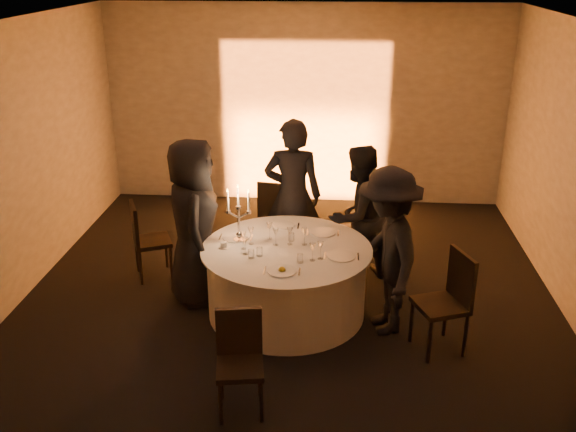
# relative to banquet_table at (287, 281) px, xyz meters

# --- Properties ---
(floor) EXTENTS (7.00, 7.00, 0.00)m
(floor) POSITION_rel_banquet_table_xyz_m (0.00, 0.00, -0.38)
(floor) COLOR black
(floor) RESTS_ON ground
(ceiling) EXTENTS (7.00, 7.00, 0.00)m
(ceiling) POSITION_rel_banquet_table_xyz_m (0.00, 0.00, 2.62)
(ceiling) COLOR white
(ceiling) RESTS_ON wall_back
(wall_back) EXTENTS (7.00, 0.00, 7.00)m
(wall_back) POSITION_rel_banquet_table_xyz_m (0.00, 3.50, 1.12)
(wall_back) COLOR #9F9A94
(wall_back) RESTS_ON floor
(wall_front) EXTENTS (7.00, 0.00, 7.00)m
(wall_front) POSITION_rel_banquet_table_xyz_m (0.00, -3.50, 1.12)
(wall_front) COLOR #9F9A94
(wall_front) RESTS_ON floor
(uplighter_fixture) EXTENTS (0.25, 0.12, 0.10)m
(uplighter_fixture) POSITION_rel_banquet_table_xyz_m (0.00, 3.20, -0.33)
(uplighter_fixture) COLOR black
(uplighter_fixture) RESTS_ON floor
(banquet_table) EXTENTS (1.80, 1.80, 0.77)m
(banquet_table) POSITION_rel_banquet_table_xyz_m (0.00, 0.00, 0.00)
(banquet_table) COLOR black
(banquet_table) RESTS_ON floor
(chair_left) EXTENTS (0.55, 0.55, 0.95)m
(chair_left) POSITION_rel_banquet_table_xyz_m (-1.73, 0.70, 0.15)
(chair_left) COLOR black
(chair_left) RESTS_ON floor
(chair_back_left) EXTENTS (0.49, 0.49, 0.98)m
(chair_back_left) POSITION_rel_banquet_table_xyz_m (-0.26, 1.55, 0.17)
(chair_back_left) COLOR black
(chair_back_left) RESTS_ON floor
(chair_back_right) EXTENTS (0.56, 0.56, 0.92)m
(chair_back_right) POSITION_rel_banquet_table_xyz_m (0.90, 1.26, 0.13)
(chair_back_right) COLOR black
(chair_back_right) RESTS_ON floor
(chair_right) EXTENTS (0.57, 0.57, 1.02)m
(chair_right) POSITION_rel_banquet_table_xyz_m (1.61, -0.55, 0.19)
(chair_right) COLOR black
(chair_right) RESTS_ON floor
(chair_front) EXTENTS (0.45, 0.45, 0.89)m
(chair_front) POSITION_rel_banquet_table_xyz_m (-0.27, -1.57, 0.11)
(chair_front) COLOR black
(chair_front) RESTS_ON floor
(guest_left) EXTENTS (0.78, 1.02, 1.86)m
(guest_left) POSITION_rel_banquet_table_xyz_m (-1.03, 0.24, 0.55)
(guest_left) COLOR black
(guest_left) RESTS_ON floor
(guest_back_left) EXTENTS (0.69, 0.46, 1.89)m
(guest_back_left) POSITION_rel_banquet_table_xyz_m (-0.01, 1.10, 0.56)
(guest_back_left) COLOR black
(guest_back_left) RESTS_ON floor
(guest_back_right) EXTENTS (1.02, 1.01, 1.66)m
(guest_back_right) POSITION_rel_banquet_table_xyz_m (0.75, 0.81, 0.45)
(guest_back_right) COLOR black
(guest_back_right) RESTS_ON floor
(guest_right) EXTENTS (0.88, 1.24, 1.75)m
(guest_right) POSITION_rel_banquet_table_xyz_m (1.03, -0.23, 0.49)
(guest_right) COLOR black
(guest_right) RESTS_ON floor
(plate_left) EXTENTS (0.36, 0.29, 0.01)m
(plate_left) POSITION_rel_banquet_table_xyz_m (-0.57, 0.22, 0.39)
(plate_left) COLOR white
(plate_left) RESTS_ON banquet_table
(plate_back_left) EXTENTS (0.36, 0.25, 0.01)m
(plate_back_left) POSITION_rel_banquet_table_xyz_m (-0.08, 0.58, 0.39)
(plate_back_left) COLOR white
(plate_back_left) RESTS_ON banquet_table
(plate_back_right) EXTENTS (0.35, 0.28, 0.01)m
(plate_back_right) POSITION_rel_banquet_table_xyz_m (0.37, 0.41, 0.39)
(plate_back_right) COLOR white
(plate_back_right) RESTS_ON banquet_table
(plate_right) EXTENTS (0.36, 0.29, 0.01)m
(plate_right) POSITION_rel_banquet_table_xyz_m (0.57, -0.17, 0.39)
(plate_right) COLOR white
(plate_right) RESTS_ON banquet_table
(plate_front) EXTENTS (0.36, 0.28, 0.08)m
(plate_front) POSITION_rel_banquet_table_xyz_m (-0.00, -0.54, 0.40)
(plate_front) COLOR white
(plate_front) RESTS_ON banquet_table
(coffee_cup) EXTENTS (0.11, 0.11, 0.07)m
(coffee_cup) POSITION_rel_banquet_table_xyz_m (-0.66, -0.04, 0.42)
(coffee_cup) COLOR white
(coffee_cup) RESTS_ON banquet_table
(candelabra) EXTENTS (0.27, 0.13, 0.64)m
(candelabra) POSITION_rel_banquet_table_xyz_m (-0.52, 0.14, 0.61)
(candelabra) COLOR silver
(candelabra) RESTS_ON banquet_table
(wine_glass_a) EXTENTS (0.07, 0.07, 0.19)m
(wine_glass_a) POSITION_rel_banquet_table_xyz_m (-0.20, 0.21, 0.52)
(wine_glass_a) COLOR silver
(wine_glass_a) RESTS_ON banquet_table
(wine_glass_b) EXTENTS (0.07, 0.07, 0.19)m
(wine_glass_b) POSITION_rel_banquet_table_xyz_m (-0.12, 0.06, 0.52)
(wine_glass_b) COLOR silver
(wine_glass_b) RESTS_ON banquet_table
(wine_glass_c) EXTENTS (0.07, 0.07, 0.19)m
(wine_glass_c) POSITION_rel_banquet_table_xyz_m (0.03, 0.09, 0.52)
(wine_glass_c) COLOR silver
(wine_glass_c) RESTS_ON banquet_table
(wine_glass_d) EXTENTS (0.07, 0.07, 0.19)m
(wine_glass_d) POSITION_rel_banquet_table_xyz_m (0.18, 0.10, 0.52)
(wine_glass_d) COLOR silver
(wine_glass_d) RESTS_ON banquet_table
(wine_glass_e) EXTENTS (0.07, 0.07, 0.19)m
(wine_glass_e) POSITION_rel_banquet_table_xyz_m (-0.41, -0.19, 0.52)
(wine_glass_e) COLOR silver
(wine_glass_e) RESTS_ON banquet_table
(wine_glass_f) EXTENTS (0.07, 0.07, 0.19)m
(wine_glass_f) POSITION_rel_banquet_table_xyz_m (-0.45, -0.06, 0.52)
(wine_glass_f) COLOR silver
(wine_glass_f) RESTS_ON banquet_table
(wine_glass_g) EXTENTS (0.07, 0.07, 0.19)m
(wine_glass_g) POSITION_rel_banquet_table_xyz_m (0.28, -0.28, 0.52)
(wine_glass_g) COLOR silver
(wine_glass_g) RESTS_ON banquet_table
(wine_glass_h) EXTENTS (0.07, 0.07, 0.19)m
(wine_glass_h) POSITION_rel_banquet_table_xyz_m (-0.38, 0.07, 0.52)
(wine_glass_h) COLOR silver
(wine_glass_h) RESTS_ON banquet_table
(wine_glass_i) EXTENTS (0.07, 0.07, 0.19)m
(wine_glass_i) POSITION_rel_banquet_table_xyz_m (0.36, -0.23, 0.52)
(wine_glass_i) COLOR silver
(wine_glass_i) RESTS_ON banquet_table
(tumbler_a) EXTENTS (0.07, 0.07, 0.09)m
(tumbler_a) POSITION_rel_banquet_table_xyz_m (-0.34, -0.27, 0.43)
(tumbler_a) COLOR silver
(tumbler_a) RESTS_ON banquet_table
(tumbler_b) EXTENTS (0.07, 0.07, 0.09)m
(tumbler_b) POSITION_rel_banquet_table_xyz_m (0.16, -0.33, 0.43)
(tumbler_b) COLOR silver
(tumbler_b) RESTS_ON banquet_table
(tumbler_c) EXTENTS (0.07, 0.07, 0.09)m
(tumbler_c) POSITION_rel_banquet_table_xyz_m (0.04, 0.18, 0.43)
(tumbler_c) COLOR silver
(tumbler_c) RESTS_ON banquet_table
(tumbler_d) EXTENTS (0.07, 0.07, 0.09)m
(tumbler_d) POSITION_rel_banquet_table_xyz_m (-0.26, -0.21, 0.43)
(tumbler_d) COLOR silver
(tumbler_d) RESTS_ON banquet_table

